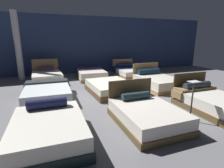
# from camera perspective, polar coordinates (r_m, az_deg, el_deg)

# --- Properties ---
(ground_plane) EXTENTS (18.00, 18.00, 0.02)m
(ground_plane) POSITION_cam_1_polar(r_m,az_deg,el_deg) (6.74, 0.23, -3.88)
(ground_plane) COLOR slate
(showroom_back_wall) EXTENTS (18.00, 0.06, 3.50)m
(showroom_back_wall) POSITION_cam_1_polar(r_m,az_deg,el_deg) (11.41, -9.23, 12.42)
(showroom_back_wall) COLOR navy
(showroom_back_wall) RESTS_ON ground_plane
(bed_0) EXTENTS (1.52, 2.02, 0.74)m
(bed_0) POSITION_cam_1_polar(r_m,az_deg,el_deg) (4.01, -19.86, -13.84)
(bed_0) COLOR black
(bed_0) RESTS_ON ground_plane
(bed_1) EXTENTS (1.48, 2.00, 0.95)m
(bed_1) POSITION_cam_1_polar(r_m,az_deg,el_deg) (4.64, 11.01, -9.56)
(bed_1) COLOR brown
(bed_1) RESTS_ON ground_plane
(bed_2) EXTENTS (1.55, 2.06, 0.99)m
(bed_2) POSITION_cam_1_polar(r_m,az_deg,el_deg) (6.15, 29.49, -4.93)
(bed_2) COLOR brown
(bed_2) RESTS_ON ground_plane
(bed_3) EXTENTS (1.66, 2.19, 0.52)m
(bed_3) POSITION_cam_1_polar(r_m,az_deg,el_deg) (6.71, -20.21, -2.68)
(bed_3) COLOR brown
(bed_3) RESTS_ON ground_plane
(bed_4) EXTENTS (1.71, 2.11, 0.44)m
(bed_4) POSITION_cam_1_polar(r_m,az_deg,el_deg) (7.04, -0.54, -1.14)
(bed_4) COLOR brown
(bed_4) RESTS_ON ground_plane
(bed_5) EXTENTS (1.53, 2.15, 0.97)m
(bed_5) POSITION_cam_1_polar(r_m,az_deg,el_deg) (8.11, 14.41, 0.78)
(bed_5) COLOR olive
(bed_5) RESTS_ON ground_plane
(bed_6) EXTENTS (1.52, 2.06, 1.06)m
(bed_6) POSITION_cam_1_polar(r_m,az_deg,el_deg) (9.43, -20.33, 2.16)
(bed_6) COLOR brown
(bed_6) RESTS_ON ground_plane
(bed_7) EXTENTS (1.57, 1.98, 0.55)m
(bed_7) POSITION_cam_1_polar(r_m,az_deg,el_deg) (9.70, -6.80, 3.21)
(bed_7) COLOR olive
(bed_7) RESTS_ON ground_plane
(bed_8) EXTENTS (1.49, 2.05, 0.88)m
(bed_8) POSITION_cam_1_polar(r_m,az_deg,el_deg) (10.48, 5.51, 4.00)
(bed_8) COLOR #8F6F4B
(bed_8) RESTS_ON ground_plane
(price_sign) EXTENTS (0.28, 0.24, 1.08)m
(price_sign) POSITION_cam_1_polar(r_m,az_deg,el_deg) (5.02, 24.36, -6.53)
(price_sign) COLOR #3F3F44
(price_sign) RESTS_ON ground_plane
(support_pillar) EXTENTS (0.31, 0.31, 3.50)m
(support_pillar) POSITION_cam_1_polar(r_m,az_deg,el_deg) (10.38, -28.27, 10.76)
(support_pillar) COLOR silver
(support_pillar) RESTS_ON ground_plane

